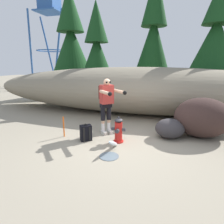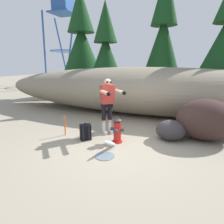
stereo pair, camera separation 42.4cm
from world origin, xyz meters
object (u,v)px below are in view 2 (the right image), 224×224
(watchtower, at_px, (63,6))
(survey_stake, at_px, (65,126))
(spare_backpack, at_px, (85,132))
(utility_worker, at_px, (107,99))
(boulder_mid, at_px, (171,130))
(boulder_large, at_px, (206,120))
(fire_hydrant, at_px, (117,131))

(watchtower, height_order, survey_stake, watchtower)
(spare_backpack, bearing_deg, utility_worker, -70.38)
(utility_worker, distance_m, boulder_mid, 2.00)
(boulder_large, xyz_separation_m, survey_stake, (-3.84, -1.12, -0.27))
(fire_hydrant, xyz_separation_m, utility_worker, (-0.49, 0.53, 0.73))
(boulder_large, bearing_deg, boulder_mid, -158.21)
(spare_backpack, relative_size, survey_stake, 0.78)
(spare_backpack, relative_size, boulder_mid, 0.56)
(fire_hydrant, bearing_deg, spare_backpack, -171.62)
(utility_worker, distance_m, spare_backpack, 1.14)
(boulder_mid, bearing_deg, spare_backpack, -159.21)
(boulder_large, bearing_deg, utility_worker, -168.67)
(watchtower, bearing_deg, utility_worker, -51.98)
(spare_backpack, bearing_deg, fire_hydrant, -120.31)
(utility_worker, height_order, boulder_large, utility_worker)
(boulder_large, height_order, boulder_mid, boulder_large)
(utility_worker, height_order, boulder_mid, utility_worker)
(survey_stake, bearing_deg, watchtower, 123.08)
(utility_worker, relative_size, boulder_large, 1.06)
(utility_worker, xyz_separation_m, spare_backpack, (-0.41, -0.66, -0.84))
(spare_backpack, relative_size, boulder_large, 0.30)
(boulder_mid, xyz_separation_m, survey_stake, (-2.97, -0.77, 0.02))
(spare_backpack, bearing_deg, boulder_large, -107.61)
(boulder_mid, height_order, watchtower, watchtower)
(utility_worker, relative_size, spare_backpack, 3.54)
(watchtower, bearing_deg, fire_hydrant, -51.74)
(boulder_large, bearing_deg, fire_hydrant, -154.28)
(spare_backpack, xyz_separation_m, watchtower, (-8.62, 12.20, 7.13))
(fire_hydrant, distance_m, boulder_mid, 1.52)
(fire_hydrant, distance_m, boulder_large, 2.48)
(boulder_mid, bearing_deg, boulder_large, 21.79)
(utility_worker, relative_size, boulder_mid, 1.98)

